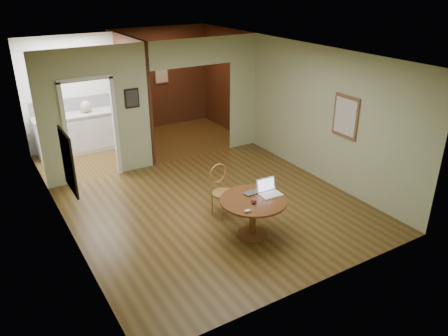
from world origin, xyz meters
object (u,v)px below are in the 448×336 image
dining_table (253,209)px  open_laptop (268,190)px  chair (221,187)px  closed_laptop (256,193)px

dining_table → open_laptop: 0.41m
open_laptop → chair: bearing=117.7°
chair → open_laptop: 0.96m
chair → closed_laptop: bearing=-83.4°
open_laptop → closed_laptop: size_ratio=0.99×
chair → open_laptop: bearing=-73.8°
closed_laptop → open_laptop: bearing=-29.9°
chair → closed_laptop: 0.80m
chair → open_laptop: size_ratio=2.64×
open_laptop → dining_table: bearing=-169.3°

